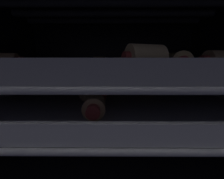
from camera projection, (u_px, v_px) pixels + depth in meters
The scene contains 26 objects.
ground_plane at pixel (112, 138), 37.68cm from camera, with size 61.86×49.74×1.20cm, color black.
oven_wall_back at pixel (112, 68), 58.35cm from camera, with size 61.86×1.20×32.01cm, color black.
heating_element at pixel (112, 8), 31.85cm from camera, with size 47.56×21.16×1.63cm.
oven_rack_lower at pixel (112, 99), 35.72cm from camera, with size 56.73×46.39×0.79cm.
baking_tray_lower at pixel (112, 95), 35.53cm from camera, with size 47.74×41.76×2.56cm.
pig_in_blanket_lower_0 at pixel (55, 82), 43.47cm from camera, with size 4.65×5.81×3.11cm.
pig_in_blanket_lower_1 at pixel (149, 88), 35.04cm from camera, with size 5.91×4.18×2.86cm.
pig_in_blanket_lower_2 at pixel (108, 84), 42.85cm from camera, with size 2.85×6.14×2.66cm.
pig_in_blanket_lower_3 at pixel (88, 87), 35.17cm from camera, with size 4.12×6.29×3.29cm.
pig_in_blanket_lower_4 at pixel (156, 79), 52.40cm from camera, with size 5.45×5.01×3.07cm.
pig_in_blanket_lower_5 at pixel (54, 80), 51.82cm from camera, with size 2.96×5.43×2.44cm.
pig_in_blanket_lower_6 at pixel (65, 85), 39.68cm from camera, with size 5.12×4.60×2.71cm.
pig_in_blanket_lower_7 at pixel (91, 95), 27.56cm from camera, with size 5.47×4.87×3.09cm.
pig_in_blanket_lower_8 at pixel (119, 88), 36.19cm from camera, with size 4.02×4.36×2.51cm.
pig_in_blanket_lower_9 at pixel (129, 84), 42.30cm from camera, with size 5.72×3.02×2.48cm.
pig_in_blanket_lower_10 at pixel (93, 106), 20.66cm from camera, with size 3.23×5.90×3.07cm.
oven_rack_upper at pixel (112, 73), 34.51cm from camera, with size 56.73×46.39×0.79cm.
baking_tray_upper at pixel (112, 68), 34.30cm from camera, with size 47.74×41.76×2.68cm.
pig_in_blanket_upper_0 at pixel (214, 60), 23.29cm from camera, with size 5.49×3.51×2.93cm.
pig_in_blanket_upper_1 at pixel (174, 59), 38.21cm from camera, with size 5.20×5.45×3.38cm.
pig_in_blanket_upper_2 at pixel (117, 61), 48.12cm from camera, with size 4.11×4.82×2.48cm.
pig_in_blanket_upper_3 at pixel (179, 61), 19.27cm from camera, with size 3.23×4.61×2.51cm.
pig_in_blanket_upper_4 at pixel (99, 61), 42.33cm from camera, with size 5.62×2.90×2.57cm.
pig_in_blanket_upper_5 at pixel (129, 60), 51.31cm from camera, with size 6.62×4.35×3.30cm.
pig_in_blanket_upper_6 at pixel (143, 58), 17.01cm from camera, with size 5.57×4.28×3.16cm.
pig_in_blanket_upper_7 at pixel (8, 60), 29.13cm from camera, with size 5.56×3.23×2.84cm.
Camera 1 is at (0.20, -34.61, 18.88)cm, focal length 23.64 mm.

